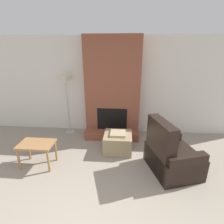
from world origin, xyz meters
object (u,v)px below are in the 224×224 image
Objects in this scene: side_table at (37,147)px; floor_lamp_left at (66,82)px; ottoman at (118,142)px; armchair at (169,156)px.

side_table is 0.41× the size of floor_lamp_left.
floor_lamp_left is at bearing 149.10° from ottoman.
floor_lamp_left is at bearing 83.59° from side_table.
floor_lamp_left is (-1.42, 0.85, 1.23)m from ottoman.
ottoman is 0.39× the size of floor_lamp_left.
side_table is (-1.59, -0.68, 0.21)m from ottoman.
armchair is 1.71× the size of side_table.
armchair is at bearing -31.07° from floor_lamp_left.
floor_lamp_left reaches higher than armchair.
side_table reaches higher than ottoman.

